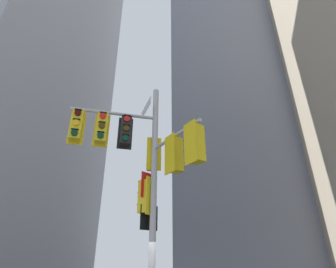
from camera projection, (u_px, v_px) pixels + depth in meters
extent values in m
cube|color=#9399A3|center=(18.00, 53.00, 26.20)|extent=(14.04, 14.04, 41.39)
cube|color=slate|center=(234.00, 81.00, 38.06)|extent=(14.68, 14.68, 51.23)
cylinder|color=#B2B2B5|center=(154.00, 195.00, 7.95)|extent=(0.19, 0.19, 7.64)
cylinder|color=#B2B2B5|center=(114.00, 114.00, 8.80)|extent=(2.48, 1.52, 0.11)
cylinder|color=#B2B2B5|center=(175.00, 136.00, 7.73)|extent=(1.86, 1.60, 0.11)
cube|color=black|center=(125.00, 133.00, 8.80)|extent=(0.43, 0.27, 1.14)
cube|color=black|center=(126.00, 131.00, 8.63)|extent=(0.47, 0.47, 1.00)
cylinder|color=red|center=(127.00, 119.00, 8.61)|extent=(0.20, 0.15, 0.20)
cube|color=black|center=(127.00, 115.00, 8.66)|extent=(0.23, 0.17, 0.02)
cylinder|color=#3C2C06|center=(126.00, 128.00, 8.46)|extent=(0.20, 0.15, 0.20)
cube|color=black|center=(127.00, 125.00, 8.51)|extent=(0.23, 0.17, 0.02)
cylinder|color=#06311C|center=(126.00, 138.00, 8.31)|extent=(0.20, 0.15, 0.20)
cube|color=black|center=(126.00, 135.00, 8.35)|extent=(0.23, 0.17, 0.02)
cube|color=yellow|center=(101.00, 131.00, 8.63)|extent=(0.43, 0.27, 1.14)
cube|color=yellow|center=(102.00, 128.00, 8.46)|extent=(0.47, 0.47, 1.00)
cylinder|color=red|center=(103.00, 116.00, 8.44)|extent=(0.20, 0.15, 0.20)
cube|color=black|center=(103.00, 113.00, 8.49)|extent=(0.23, 0.17, 0.02)
cylinder|color=#3C2C06|center=(102.00, 125.00, 8.29)|extent=(0.20, 0.15, 0.20)
cube|color=black|center=(102.00, 122.00, 8.34)|extent=(0.23, 0.17, 0.02)
cylinder|color=#06311C|center=(100.00, 135.00, 8.14)|extent=(0.20, 0.15, 0.20)
cube|color=black|center=(101.00, 132.00, 8.18)|extent=(0.23, 0.17, 0.02)
cube|color=yellow|center=(77.00, 128.00, 8.46)|extent=(0.43, 0.27, 1.14)
cube|color=yellow|center=(76.00, 126.00, 8.30)|extent=(0.47, 0.47, 1.00)
cylinder|color=#360605|center=(78.00, 113.00, 8.27)|extent=(0.20, 0.15, 0.20)
cube|color=black|center=(78.00, 109.00, 8.32)|extent=(0.23, 0.17, 0.02)
cylinder|color=yellow|center=(76.00, 123.00, 8.12)|extent=(0.20, 0.15, 0.20)
cube|color=black|center=(77.00, 119.00, 8.17)|extent=(0.23, 0.17, 0.02)
cylinder|color=#06311C|center=(74.00, 133.00, 7.97)|extent=(0.20, 0.15, 0.20)
cube|color=black|center=(75.00, 129.00, 8.01)|extent=(0.23, 0.17, 0.02)
cube|color=yellow|center=(170.00, 154.00, 7.37)|extent=(0.38, 0.33, 1.14)
cube|color=yellow|center=(175.00, 155.00, 7.47)|extent=(0.48, 0.48, 1.00)
cylinder|color=red|center=(181.00, 145.00, 7.72)|extent=(0.19, 0.18, 0.20)
cube|color=black|center=(181.00, 141.00, 7.77)|extent=(0.21, 0.20, 0.02)
cylinder|color=#3C2C06|center=(181.00, 156.00, 7.56)|extent=(0.19, 0.18, 0.20)
cube|color=black|center=(181.00, 152.00, 7.62)|extent=(0.21, 0.20, 0.02)
cylinder|color=#06311C|center=(181.00, 168.00, 7.41)|extent=(0.19, 0.18, 0.20)
cube|color=black|center=(181.00, 164.00, 7.47)|extent=(0.21, 0.20, 0.02)
cube|color=yellow|center=(190.00, 142.00, 6.67)|extent=(0.38, 0.33, 1.14)
cube|color=yellow|center=(196.00, 144.00, 6.76)|extent=(0.48, 0.48, 1.00)
cylinder|color=#360605|center=(201.00, 133.00, 7.01)|extent=(0.19, 0.18, 0.20)
cube|color=black|center=(201.00, 129.00, 7.07)|extent=(0.21, 0.20, 0.02)
cylinder|color=#3C2C06|center=(202.00, 145.00, 6.86)|extent=(0.19, 0.18, 0.20)
cube|color=black|center=(202.00, 141.00, 6.91)|extent=(0.21, 0.20, 0.02)
cylinder|color=#19C672|center=(203.00, 158.00, 6.70)|extent=(0.19, 0.18, 0.20)
cube|color=black|center=(203.00, 154.00, 6.76)|extent=(0.21, 0.20, 0.02)
cube|color=yellow|center=(151.00, 196.00, 7.99)|extent=(0.15, 0.47, 1.14)
cube|color=yellow|center=(146.00, 197.00, 8.08)|extent=(0.42, 0.42, 1.00)
cylinder|color=#360605|center=(141.00, 186.00, 8.33)|extent=(0.11, 0.21, 0.20)
cube|color=black|center=(141.00, 183.00, 8.38)|extent=(0.13, 0.23, 0.02)
cylinder|color=#3C2C06|center=(140.00, 197.00, 8.18)|extent=(0.11, 0.21, 0.20)
cube|color=black|center=(140.00, 193.00, 8.23)|extent=(0.13, 0.23, 0.02)
cylinder|color=#19C672|center=(140.00, 209.00, 8.02)|extent=(0.11, 0.21, 0.20)
cube|color=black|center=(140.00, 205.00, 8.08)|extent=(0.13, 0.23, 0.02)
cube|color=yellow|center=(154.00, 154.00, 8.65)|extent=(0.43, 0.26, 1.14)
cube|color=yellow|center=(153.00, 156.00, 8.82)|extent=(0.46, 0.46, 1.00)
cylinder|color=red|center=(152.00, 148.00, 9.15)|extent=(0.20, 0.15, 0.20)
cube|color=black|center=(152.00, 145.00, 9.20)|extent=(0.23, 0.17, 0.02)
cylinder|color=#3C2C06|center=(152.00, 158.00, 8.99)|extent=(0.20, 0.15, 0.20)
cube|color=black|center=(152.00, 154.00, 9.05)|extent=(0.23, 0.17, 0.02)
cylinder|color=#06311C|center=(152.00, 167.00, 8.84)|extent=(0.20, 0.15, 0.20)
cube|color=black|center=(152.00, 164.00, 8.90)|extent=(0.23, 0.17, 0.02)
cube|color=white|center=(146.00, 108.00, 9.16)|extent=(0.71, 0.97, 0.28)
cube|color=#19479E|center=(146.00, 108.00, 9.16)|extent=(0.68, 0.93, 0.24)
cube|color=red|center=(149.00, 186.00, 8.23)|extent=(0.30, 0.58, 0.80)
cube|color=white|center=(149.00, 186.00, 8.23)|extent=(0.28, 0.54, 0.76)
cube|color=black|center=(149.00, 218.00, 7.83)|extent=(0.38, 0.48, 0.72)
cube|color=white|center=(149.00, 218.00, 7.83)|extent=(0.35, 0.45, 0.68)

